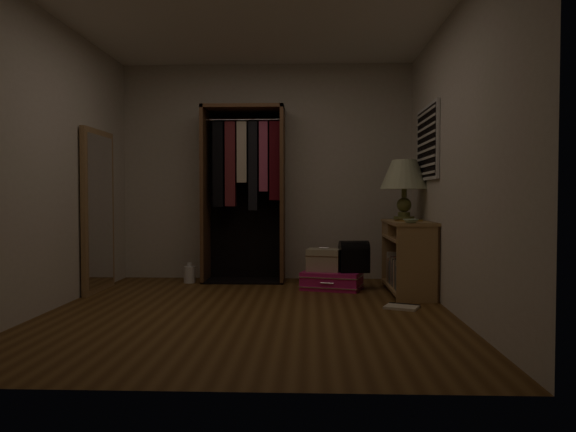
{
  "coord_description": "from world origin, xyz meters",
  "views": [
    {
      "loc": [
        0.53,
        -4.82,
        1.0
      ],
      "look_at": [
        0.3,
        0.95,
        0.8
      ],
      "focal_mm": 35.0,
      "sensor_mm": 36.0,
      "label": 1
    }
  ],
  "objects_px": {
    "console_bookshelf": "(407,255)",
    "pink_suitcase": "(332,280)",
    "open_wardrobe": "(245,179)",
    "train_case": "(324,260)",
    "black_bag": "(354,256)",
    "white_jug": "(190,274)",
    "table_lamp": "(404,176)",
    "floor_mirror": "(98,211)"
  },
  "relations": [
    {
      "from": "black_bag",
      "to": "white_jug",
      "type": "bearing_deg",
      "value": 160.44
    },
    {
      "from": "console_bookshelf",
      "to": "pink_suitcase",
      "type": "bearing_deg",
      "value": 165.7
    },
    {
      "from": "white_jug",
      "to": "floor_mirror",
      "type": "bearing_deg",
      "value": -144.29
    },
    {
      "from": "console_bookshelf",
      "to": "floor_mirror",
      "type": "distance_m",
      "value": 3.27
    },
    {
      "from": "open_wardrobe",
      "to": "pink_suitcase",
      "type": "distance_m",
      "value": 1.59
    },
    {
      "from": "open_wardrobe",
      "to": "train_case",
      "type": "relative_size",
      "value": 5.11
    },
    {
      "from": "black_bag",
      "to": "white_jug",
      "type": "distance_m",
      "value": 1.93
    },
    {
      "from": "floor_mirror",
      "to": "black_bag",
      "type": "distance_m",
      "value": 2.75
    },
    {
      "from": "floor_mirror",
      "to": "open_wardrobe",
      "type": "bearing_deg",
      "value": 27.77
    },
    {
      "from": "pink_suitcase",
      "to": "white_jug",
      "type": "height_order",
      "value": "white_jug"
    },
    {
      "from": "table_lamp",
      "to": "white_jug",
      "type": "distance_m",
      "value": 2.68
    },
    {
      "from": "floor_mirror",
      "to": "table_lamp",
      "type": "xyz_separation_m",
      "value": [
        3.24,
        0.26,
        0.37
      ]
    },
    {
      "from": "console_bookshelf",
      "to": "table_lamp",
      "type": "bearing_deg",
      "value": 89.42
    },
    {
      "from": "floor_mirror",
      "to": "table_lamp",
      "type": "bearing_deg",
      "value": 4.63
    },
    {
      "from": "console_bookshelf",
      "to": "pink_suitcase",
      "type": "distance_m",
      "value": 0.85
    },
    {
      "from": "pink_suitcase",
      "to": "table_lamp",
      "type": "xyz_separation_m",
      "value": [
        0.77,
        0.04,
        1.13
      ]
    },
    {
      "from": "pink_suitcase",
      "to": "table_lamp",
      "type": "distance_m",
      "value": 1.37
    },
    {
      "from": "train_case",
      "to": "black_bag",
      "type": "xyz_separation_m",
      "value": [
        0.32,
        -0.06,
        0.05
      ]
    },
    {
      "from": "console_bookshelf",
      "to": "table_lamp",
      "type": "relative_size",
      "value": 1.74
    },
    {
      "from": "pink_suitcase",
      "to": "black_bag",
      "type": "relative_size",
      "value": 2.16
    },
    {
      "from": "console_bookshelf",
      "to": "train_case",
      "type": "distance_m",
      "value": 0.89
    },
    {
      "from": "console_bookshelf",
      "to": "table_lamp",
      "type": "height_order",
      "value": "table_lamp"
    },
    {
      "from": "train_case",
      "to": "black_bag",
      "type": "relative_size",
      "value": 1.19
    },
    {
      "from": "table_lamp",
      "to": "white_jug",
      "type": "relative_size",
      "value": 2.74
    },
    {
      "from": "open_wardrobe",
      "to": "white_jug",
      "type": "distance_m",
      "value": 1.28
    },
    {
      "from": "train_case",
      "to": "table_lamp",
      "type": "relative_size",
      "value": 0.62
    },
    {
      "from": "black_bag",
      "to": "table_lamp",
      "type": "relative_size",
      "value": 0.52
    },
    {
      "from": "open_wardrobe",
      "to": "train_case",
      "type": "height_order",
      "value": "open_wardrobe"
    },
    {
      "from": "open_wardrobe",
      "to": "table_lamp",
      "type": "relative_size",
      "value": 3.18
    },
    {
      "from": "table_lamp",
      "to": "white_jug",
      "type": "bearing_deg",
      "value": 172.02
    },
    {
      "from": "open_wardrobe",
      "to": "black_bag",
      "type": "bearing_deg",
      "value": -25.64
    },
    {
      "from": "open_wardrobe",
      "to": "black_bag",
      "type": "height_order",
      "value": "open_wardrobe"
    },
    {
      "from": "console_bookshelf",
      "to": "open_wardrobe",
      "type": "xyz_separation_m",
      "value": [
        -1.77,
        0.75,
        0.8
      ]
    },
    {
      "from": "open_wardrobe",
      "to": "train_case",
      "type": "xyz_separation_m",
      "value": [
        0.91,
        -0.53,
        -0.89
      ]
    },
    {
      "from": "train_case",
      "to": "white_jug",
      "type": "relative_size",
      "value": 1.71
    },
    {
      "from": "floor_mirror",
      "to": "console_bookshelf",
      "type": "bearing_deg",
      "value": 0.48
    },
    {
      "from": "train_case",
      "to": "table_lamp",
      "type": "distance_m",
      "value": 1.25
    },
    {
      "from": "console_bookshelf",
      "to": "floor_mirror",
      "type": "height_order",
      "value": "floor_mirror"
    },
    {
      "from": "open_wardrobe",
      "to": "black_bag",
      "type": "distance_m",
      "value": 1.6
    },
    {
      "from": "pink_suitcase",
      "to": "console_bookshelf",
      "type": "bearing_deg",
      "value": 0.79
    },
    {
      "from": "floor_mirror",
      "to": "black_bag",
      "type": "bearing_deg",
      "value": 3.83
    },
    {
      "from": "console_bookshelf",
      "to": "open_wardrobe",
      "type": "relative_size",
      "value": 0.55
    }
  ]
}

